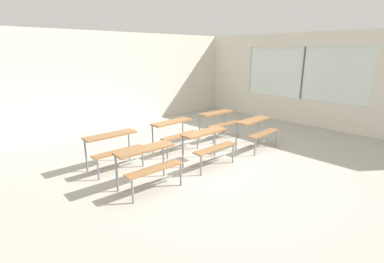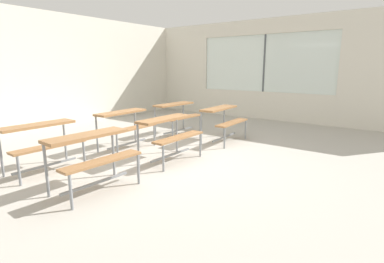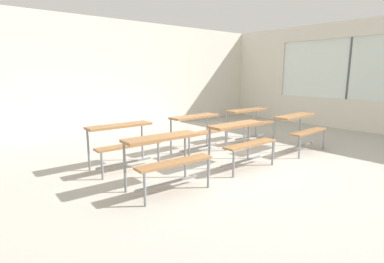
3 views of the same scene
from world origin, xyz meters
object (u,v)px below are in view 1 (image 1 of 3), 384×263
Objects in this scene: desk_bench_r0c2 at (257,127)px; desk_bench_r1c1 at (175,129)px; desk_bench_r1c2 at (219,119)px; desk_bench_r1c0 at (113,143)px; desk_bench_r0c0 at (148,159)px; desk_bench_r0c1 at (208,140)px.

desk_bench_r0c2 is 1.00× the size of desk_bench_r1c1.
desk_bench_r1c1 is 1.61m from desk_bench_r1c2.
desk_bench_r1c0 is (-3.31, 1.24, 0.00)m from desk_bench_r0c2.
desk_bench_r0c0 and desk_bench_r1c0 have the same top height.
desk_bench_r1c1 is (-1.65, 1.25, 0.00)m from desk_bench_r0c2.
desk_bench_r1c1 is at bearing -177.49° from desk_bench_r1c2.
desk_bench_r1c0 is 0.99× the size of desk_bench_r1c1.
desk_bench_r0c2 is at bearing -19.80° from desk_bench_r1c0.
desk_bench_r0c0 is 1.57m from desk_bench_r0c1.
desk_bench_r0c0 is 3.47m from desk_bench_r1c2.
desk_bench_r0c2 is at bearing -1.90° from desk_bench_r0c1.
desk_bench_r0c0 is 1.01× the size of desk_bench_r1c0.
desk_bench_r0c0 is 1.00× the size of desk_bench_r0c2.
desk_bench_r0c1 is (1.57, 0.04, 0.00)m from desk_bench_r0c0.
desk_bench_r0c0 is at bearing -156.44° from desk_bench_r1c2.
desk_bench_r0c2 and desk_bench_r1c2 have the same top height.
desk_bench_r0c0 and desk_bench_r0c2 have the same top height.
desk_bench_r1c0 is (-0.03, 1.23, 0.00)m from desk_bench_r0c0.
desk_bench_r0c2 is (3.28, -0.01, 0.00)m from desk_bench_r0c0.
desk_bench_r0c1 is 1.99m from desk_bench_r1c0.
desk_bench_r1c0 is at bearing 93.55° from desk_bench_r0c0.
desk_bench_r0c0 is at bearing 177.24° from desk_bench_r0c2.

